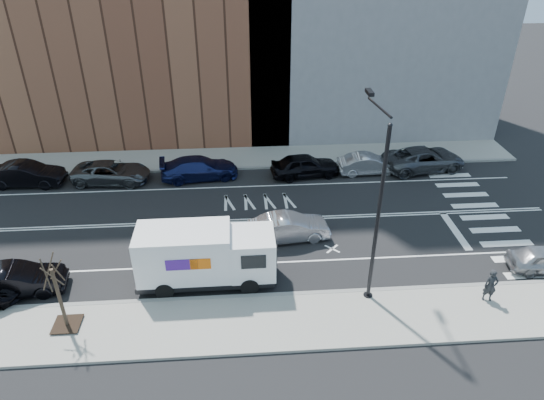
{
  "coord_description": "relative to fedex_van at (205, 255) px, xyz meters",
  "views": [
    {
      "loc": [
        1.05,
        -24.99,
        16.07
      ],
      "look_at": [
        2.85,
        -0.04,
        1.4
      ],
      "focal_mm": 32.0,
      "sensor_mm": 36.0,
      "label": 1
    }
  ],
  "objects": [
    {
      "name": "far_parked_e",
      "position": [
        6.47,
        11.22,
        -0.83
      ],
      "size": [
        4.99,
        2.5,
        1.63
      ],
      "primitive_type": "imported",
      "rotation": [
        0.0,
        0.0,
        1.69
      ],
      "color": "black",
      "rests_on": "ground"
    },
    {
      "name": "far_parked_f",
      "position": [
        11.06,
        11.36,
        -0.93
      ],
      "size": [
        4.42,
        1.75,
        1.43
      ],
      "primitive_type": "imported",
      "rotation": [
        0.0,
        0.0,
        1.62
      ],
      "color": "#B0B0B5",
      "rests_on": "ground"
    },
    {
      "name": "curb_near",
      "position": [
        0.87,
        -1.4,
        -1.56
      ],
      "size": [
        44.0,
        0.25,
        0.17
      ],
      "primitive_type": "cube",
      "color": "gray",
      "rests_on": "ground"
    },
    {
      "name": "ground",
      "position": [
        0.87,
        5.6,
        -1.65
      ],
      "size": [
        120.0,
        120.0,
        0.0
      ],
      "primitive_type": "plane",
      "color": "black",
      "rests_on": "ground"
    },
    {
      "name": "sidewalk_near",
      "position": [
        0.87,
        -3.2,
        -1.57
      ],
      "size": [
        44.0,
        3.6,
        0.15
      ],
      "primitive_type": "cube",
      "color": "gray",
      "rests_on": "ground"
    },
    {
      "name": "curb_far",
      "position": [
        0.87,
        12.6,
        -1.56
      ],
      "size": [
        44.0,
        0.25,
        0.17
      ],
      "primitive_type": "cube",
      "color": "gray",
      "rests_on": "ground"
    },
    {
      "name": "fedex_van",
      "position": [
        0.0,
        0.0,
        0.0
      ],
      "size": [
        6.88,
        2.49,
        3.14
      ],
      "rotation": [
        0.0,
        0.0,
        0.01
      ],
      "color": "black",
      "rests_on": "ground"
    },
    {
      "name": "far_parked_c",
      "position": [
        -7.07,
        11.3,
        -0.91
      ],
      "size": [
        5.45,
        2.87,
        1.46
      ],
      "primitive_type": "imported",
      "rotation": [
        0.0,
        0.0,
        1.49
      ],
      "color": "#4B4E52",
      "rests_on": "ground"
    },
    {
      "name": "far_parked_b",
      "position": [
        -12.73,
        11.24,
        -0.83
      ],
      "size": [
        5.03,
        1.97,
        1.63
      ],
      "primitive_type": "imported",
      "rotation": [
        0.0,
        0.0,
        1.52
      ],
      "color": "black",
      "rests_on": "ground"
    },
    {
      "name": "crosswalk",
      "position": [
        16.87,
        5.6,
        -1.64
      ],
      "size": [
        3.0,
        14.0,
        0.01
      ],
      "primitive_type": null,
      "color": "white",
      "rests_on": "ground"
    },
    {
      "name": "pedestrian",
      "position": [
        13.5,
        -2.5,
        -0.63
      ],
      "size": [
        0.69,
        0.51,
        1.72
      ],
      "primitive_type": "imported",
      "rotation": [
        0.0,
        0.0,
        -0.16
      ],
      "color": "black",
      "rests_on": "sidewalk_near"
    },
    {
      "name": "far_parked_g",
      "position": [
        15.27,
        11.65,
        -0.82
      ],
      "size": [
        6.25,
        3.53,
        1.65
      ],
      "primitive_type": "imported",
      "rotation": [
        0.0,
        0.0,
        1.71
      ],
      "color": "#47494E",
      "rests_on": "ground"
    },
    {
      "name": "streetlight",
      "position": [
        7.87,
        -1.31,
        3.43
      ],
      "size": [
        0.44,
        4.02,
        9.34
      ],
      "color": "black",
      "rests_on": "ground"
    },
    {
      "name": "far_parked_d",
      "position": [
        -0.99,
        11.43,
        -0.86
      ],
      "size": [
        5.62,
        2.84,
        1.56
      ],
      "primitive_type": "imported",
      "rotation": [
        0.0,
        0.0,
        1.7
      ],
      "color": "#171E51",
      "rests_on": "ground"
    },
    {
      "name": "near_parked_rear_a",
      "position": [
        -9.24,
        -0.22,
        -0.87
      ],
      "size": [
        4.87,
        2.27,
        1.54
      ],
      "primitive_type": "imported",
      "rotation": [
        0.0,
        0.0,
        1.71
      ],
      "color": "black",
      "rests_on": "ground"
    },
    {
      "name": "street_tree",
      "position": [
        -6.13,
        -2.8,
        -0.19
      ],
      "size": [
        1.2,
        1.2,
        3.75
      ],
      "color": "black",
      "rests_on": "ground"
    },
    {
      "name": "driving_sedan",
      "position": [
        4.54,
        3.48,
        -0.89
      ],
      "size": [
        4.77,
        2.13,
        1.52
      ],
      "primitive_type": "imported",
      "rotation": [
        0.0,
        0.0,
        1.69
      ],
      "color": "#ABAAAF",
      "rests_on": "ground"
    },
    {
      "name": "sidewalk_far",
      "position": [
        0.87,
        14.4,
        -1.57
      ],
      "size": [
        44.0,
        3.6,
        0.15
      ],
      "primitive_type": "cube",
      "color": "gray",
      "rests_on": "ground"
    },
    {
      "name": "road_markings",
      "position": [
        0.87,
        5.6,
        -1.64
      ],
      "size": [
        40.0,
        8.6,
        0.01
      ],
      "primitive_type": null,
      "color": "white",
      "rests_on": "ground"
    }
  ]
}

